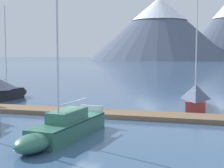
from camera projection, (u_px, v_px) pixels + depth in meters
ground_plane at (75, 127)px, 19.45m from camera, size 700.00×700.00×0.00m
mountain_west_summit at (159, 28)px, 229.04m from camera, size 95.82×95.82×41.99m
dock at (102, 113)px, 23.17m from camera, size 29.08×4.55×0.30m
sailboat_nearest_berth at (1, 90)px, 30.98m from camera, size 2.31×5.67×8.58m
sailboat_mid_dock_port at (63, 128)px, 16.81m from camera, size 1.69×7.09×8.94m
sailboat_mid_dock_starboard at (195, 97)px, 26.46m from camera, size 2.13×6.22×8.48m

